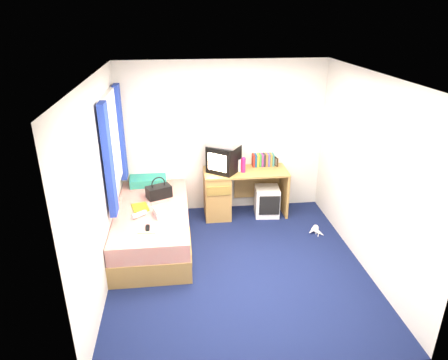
{
  "coord_description": "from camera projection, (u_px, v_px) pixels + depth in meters",
  "views": [
    {
      "loc": [
        -0.68,
        -4.26,
        3.05
      ],
      "look_at": [
        -0.1,
        0.7,
        0.92
      ],
      "focal_mm": 32.0,
      "sensor_mm": 36.0,
      "label": 1
    }
  ],
  "objects": [
    {
      "name": "ground",
      "position": [
        238.0,
        266.0,
        5.16
      ],
      "size": [
        3.4,
        3.4,
        0.0
      ],
      "primitive_type": "plane",
      "color": "#0C1438",
      "rests_on": "ground"
    },
    {
      "name": "bed",
      "position": [
        153.0,
        226.0,
        5.58
      ],
      "size": [
        1.01,
        2.0,
        0.54
      ],
      "color": "#A78045",
      "rests_on": "ground"
    },
    {
      "name": "handbag",
      "position": [
        159.0,
        191.0,
        5.77
      ],
      "size": [
        0.39,
        0.32,
        0.32
      ],
      "rotation": [
        0.0,
        0.0,
        0.42
      ],
      "color": "black",
      "rests_on": "bed"
    },
    {
      "name": "crt_tv",
      "position": [
        224.0,
        159.0,
        6.1
      ],
      "size": [
        0.56,
        0.56,
        0.42
      ],
      "rotation": [
        0.0,
        0.0,
        -0.65
      ],
      "color": "black",
      "rests_on": "desk"
    },
    {
      "name": "towel",
      "position": [
        166.0,
        211.0,
        5.3
      ],
      "size": [
        0.35,
        0.32,
        0.1
      ],
      "primitive_type": "cube",
      "rotation": [
        0.0,
        0.0,
        0.3
      ],
      "color": "silver",
      "rests_on": "bed"
    },
    {
      "name": "white_heels",
      "position": [
        316.0,
        231.0,
        5.89
      ],
      "size": [
        0.27,
        0.29,
        0.09
      ],
      "color": "white",
      "rests_on": "ground"
    },
    {
      "name": "pillow",
      "position": [
        148.0,
        180.0,
        6.23
      ],
      "size": [
        0.58,
        0.39,
        0.12
      ],
      "primitive_type": "cube",
      "rotation": [
        0.0,
        0.0,
        0.07
      ],
      "color": "#186BA0",
      "rests_on": "bed"
    },
    {
      "name": "vcr",
      "position": [
        224.0,
        143.0,
        6.0
      ],
      "size": [
        0.55,
        0.52,
        0.09
      ],
      "primitive_type": "cube",
      "rotation": [
        0.0,
        0.0,
        -0.58
      ],
      "color": "silver",
      "rests_on": "crt_tv"
    },
    {
      "name": "aerosol_can",
      "position": [
        239.0,
        165.0,
        6.14
      ],
      "size": [
        0.06,
        0.06,
        0.2
      ],
      "primitive_type": "cylinder",
      "rotation": [
        0.0,
        0.0,
        0.13
      ],
      "color": "white",
      "rests_on": "desk"
    },
    {
      "name": "window_assembly",
      "position": [
        114.0,
        144.0,
        5.26
      ],
      "size": [
        0.11,
        1.42,
        1.4
      ],
      "color": "silver",
      "rests_on": "room_shell"
    },
    {
      "name": "water_bottle",
      "position": [
        139.0,
        215.0,
        5.24
      ],
      "size": [
        0.2,
        0.17,
        0.07
      ],
      "primitive_type": "cylinder",
      "rotation": [
        0.0,
        1.57,
        0.63
      ],
      "color": "silver",
      "rests_on": "bed"
    },
    {
      "name": "magazine",
      "position": [
        140.0,
        207.0,
        5.49
      ],
      "size": [
        0.27,
        0.32,
        0.01
      ],
      "primitive_type": "cube",
      "rotation": [
        0.0,
        0.0,
        0.24
      ],
      "color": "#D3DF18",
      "rests_on": "bed"
    },
    {
      "name": "storage_cube",
      "position": [
        267.0,
        201.0,
        6.38
      ],
      "size": [
        0.4,
        0.4,
        0.47
      ],
      "primitive_type": "cube",
      "rotation": [
        0.0,
        0.0,
        -0.09
      ],
      "color": "white",
      "rests_on": "ground"
    },
    {
      "name": "colour_swatch_fan",
      "position": [
        147.0,
        232.0,
        4.88
      ],
      "size": [
        0.23,
        0.1,
        0.01
      ],
      "primitive_type": "cube",
      "rotation": [
        0.0,
        0.0,
        -0.18
      ],
      "color": "#FBA637",
      "rests_on": "bed"
    },
    {
      "name": "book_row",
      "position": [
        263.0,
        160.0,
        6.36
      ],
      "size": [
        0.34,
        0.13,
        0.2
      ],
      "color": "maroon",
      "rests_on": "desk"
    },
    {
      "name": "room_shell",
      "position": [
        240.0,
        161.0,
        4.59
      ],
      "size": [
        3.4,
        3.4,
        3.4
      ],
      "color": "white",
      "rests_on": "ground"
    },
    {
      "name": "desk",
      "position": [
        228.0,
        191.0,
        6.32
      ],
      "size": [
        1.3,
        0.55,
        0.75
      ],
      "color": "#A78045",
      "rests_on": "ground"
    },
    {
      "name": "remote_control",
      "position": [
        148.0,
        228.0,
        4.96
      ],
      "size": [
        0.06,
        0.16,
        0.02
      ],
      "primitive_type": "cube",
      "rotation": [
        0.0,
        0.0,
        0.05
      ],
      "color": "black",
      "rests_on": "bed"
    },
    {
      "name": "pink_water_bottle",
      "position": [
        243.0,
        165.0,
        6.11
      ],
      "size": [
        0.07,
        0.07,
        0.22
      ],
      "primitive_type": "cylinder",
      "rotation": [
        0.0,
        0.0,
        0.04
      ],
      "color": "#C71C5E",
      "rests_on": "desk"
    },
    {
      "name": "picture_frame",
      "position": [
        276.0,
        162.0,
        6.38
      ],
      "size": [
        0.04,
        0.12,
        0.14
      ],
      "primitive_type": "cube",
      "rotation": [
        0.0,
        0.0,
        0.19
      ],
      "color": "black",
      "rests_on": "desk"
    }
  ]
}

